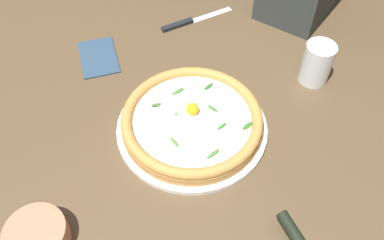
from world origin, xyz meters
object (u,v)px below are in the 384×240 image
object	(u,v)px
side_bowl	(38,238)
table_knife	(187,22)
folded_napkin	(98,57)
drinking_glass	(316,66)
pizza	(192,120)

from	to	relation	value
side_bowl	table_knife	world-z (taller)	side_bowl
side_bowl	folded_napkin	xyz separation A→B (m)	(-0.34, -0.35, -0.02)
side_bowl	table_knife	bearing A→B (deg)	-152.14
drinking_glass	table_knife	bearing A→B (deg)	-75.60
side_bowl	table_knife	xyz separation A→B (m)	(-0.60, -0.32, -0.02)
side_bowl	drinking_glass	distance (m)	0.70
drinking_glass	side_bowl	bearing A→B (deg)	-3.75
drinking_glass	pizza	bearing A→B (deg)	-12.17
pizza	table_knife	xyz separation A→B (m)	(-0.23, -0.29, -0.03)
pizza	drinking_glass	world-z (taller)	drinking_glass
pizza	folded_napkin	world-z (taller)	pizza
drinking_glass	folded_napkin	xyz separation A→B (m)	(0.36, -0.40, -0.04)
folded_napkin	table_knife	bearing A→B (deg)	172.04
pizza	drinking_glass	size ratio (longest dim) A/B	2.94
drinking_glass	folded_napkin	bearing A→B (deg)	-48.26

